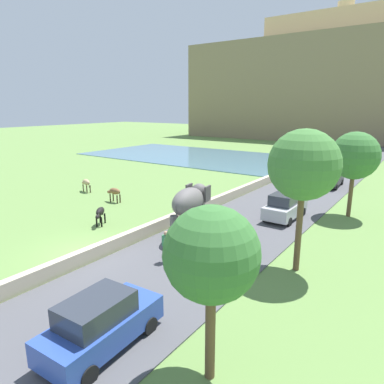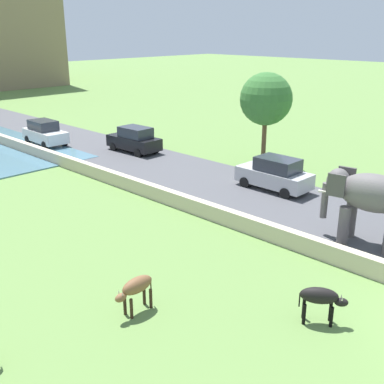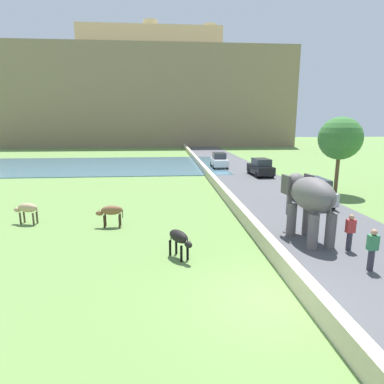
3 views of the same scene
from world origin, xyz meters
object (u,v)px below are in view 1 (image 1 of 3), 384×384
Objects in this scene: car_white at (317,165)px; cow_tan at (86,183)px; car_silver at (285,206)px; cow_brown at (114,192)px; elephant at (190,204)px; car_black at (330,177)px; cow_black at (100,213)px; car_blue at (101,323)px; person_beside_elephant at (193,236)px; person_trailing at (166,246)px.

car_white is 2.84× the size of cow_tan.
cow_tan is (-13.88, -20.98, -0.06)m from car_white.
cow_brown is at bearing -163.80° from car_silver.
elephant is 0.88× the size of car_white.
elephant is at bearing -99.97° from car_black.
car_silver is at bearing 40.95° from cow_black.
car_blue is 21.34m from cow_tan.
car_blue is 3.04× the size of cow_black.
person_beside_elephant is 26.12m from car_white.
cow_black is at bearing -114.92° from car_black.
elephant is 18.43m from car_black.
cow_black is at bearing 139.78° from car_blue.
person_beside_elephant is 7.13m from cow_black.
cow_black is (-6.87, 1.81, -0.04)m from person_trailing.
car_black is at bearing 65.08° from cow_black.
cow_black is (-5.95, -26.15, -0.06)m from car_white.
person_trailing is 0.40× the size of car_white.
cow_brown is (-10.24, 6.09, -0.04)m from person_trailing.
car_white is 26.82m from cow_black.
elephant is at bearing -14.89° from cow_tan.
person_beside_elephant is 19.64m from car_black.
cow_black is at bearing -51.80° from cow_brown.
cow_black is at bearing -139.05° from car_silver.
cow_brown is 5.44m from cow_black.
cow_black is (3.37, -4.28, 0.00)m from cow_brown.
car_white is at bearing 89.92° from elephant.
car_silver is 2.82× the size of cow_tan.
car_white is (0.03, 24.67, -1.14)m from elephant.
elephant reaches higher than car_silver.
elephant reaches higher than person_beside_elephant.
person_beside_elephant is 1.22× the size of cow_black.
person_trailing is 1.15× the size of cow_tan.
cow_brown is (-10.50, 4.22, -0.04)m from person_beside_elephant.
car_blue is at bearing -37.07° from cow_tan.
car_blue is at bearing -89.99° from car_silver.
cow_brown is (-9.32, -21.87, -0.06)m from car_white.
car_black is at bearing 84.24° from person_beside_elephant.
car_black and car_silver have the same top height.
car_blue is (3.18, -9.18, -1.14)m from elephant.
car_white is at bearing 99.79° from car_silver.
person_beside_elephant is 8.09m from car_silver.
car_blue is at bearing -69.24° from person_trailing.
car_black is (2.23, 21.40, 0.03)m from person_trailing.
elephant is 2.18× the size of person_beside_elephant.
person_beside_elephant is 15.90m from cow_tan.
car_white is at bearing 91.88° from person_trailing.
person_trailing is (0.95, -3.29, -1.16)m from elephant.
car_silver reaches higher than cow_black.
car_silver is (2.23, 9.71, 0.03)m from person_trailing.
person_trailing is 0.40× the size of car_black.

